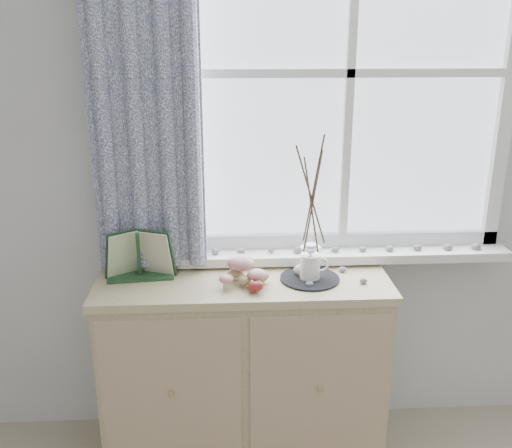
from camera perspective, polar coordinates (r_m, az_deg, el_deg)
The scene contains 9 objects.
room_shell at distance 0.59m, azimuth 19.19°, elevation 3.07°, with size 4.04×4.04×2.62m.
sideboard at distance 2.55m, azimuth -1.22°, elevation -14.22°, with size 1.20×0.45×0.85m.
botanical_book at distance 2.33m, azimuth -11.69°, elevation -3.16°, with size 0.31×0.13×0.21m, color #1F4125, non-canonical shape.
toadstool_cluster at distance 2.29m, azimuth -1.33°, elevation -4.38°, with size 0.19×0.17×0.11m.
wooden_eggs at distance 2.28m, azimuth -0.72°, elevation -5.53°, with size 0.16×0.17×0.07m.
songbird_figurine at distance 2.36m, azimuth 4.81°, elevation -4.60°, with size 0.12×0.05×0.06m, color beige, non-canonical shape.
crocheted_doily at distance 2.35m, azimuth 5.39°, elevation -5.44°, with size 0.24×0.24×0.01m, color black.
twig_pitcher at distance 2.23m, azimuth 5.66°, elevation 2.83°, with size 0.24×0.24×0.62m.
sideboard_pebbles at distance 2.38m, azimuth 6.65°, elevation -4.93°, with size 0.33×0.23×0.02m.
Camera 1 is at (-0.22, -0.39, 1.80)m, focal length 40.00 mm.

